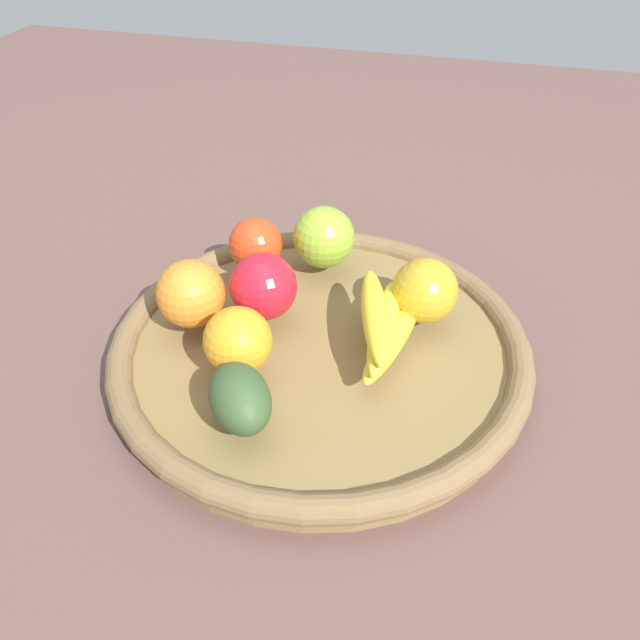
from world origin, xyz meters
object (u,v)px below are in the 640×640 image
object	(u,v)px
avocado	(240,398)
orange_0	(238,341)
apple_3	(425,291)
apple_1	(256,245)
apple_0	(263,286)
banana_bunch	(384,327)
orange_1	(191,294)
apple_2	(324,237)

from	to	relation	value
avocado	orange_0	bearing A→B (deg)	111.77
apple_3	avocado	bearing A→B (deg)	-125.15
apple_3	apple_1	bearing A→B (deg)	167.56
apple_3	apple_1	world-z (taller)	apple_3
apple_0	orange_0	size ratio (longest dim) A/B	1.08
apple_3	apple_1	size ratio (longest dim) A/B	1.10
banana_bunch	orange_0	distance (m)	0.16
orange_0	orange_1	world-z (taller)	orange_1
apple_0	orange_0	distance (m)	0.09
avocado	apple_1	distance (m)	0.26
apple_0	orange_1	bearing A→B (deg)	-155.07
apple_0	apple_1	bearing A→B (deg)	114.82
apple_0	orange_0	bearing A→B (deg)	-87.42
apple_0	apple_3	size ratio (longest dim) A/B	1.03
orange_0	apple_2	size ratio (longest dim) A/B	0.92
banana_bunch	avocado	distance (m)	0.18
orange_1	apple_1	bearing A→B (deg)	75.41
avocado	orange_1	distance (m)	0.17
apple_1	orange_1	distance (m)	0.13
orange_0	apple_1	xyz separation A→B (m)	(-0.05, 0.18, -0.00)
banana_bunch	avocado	size ratio (longest dim) A/B	1.97
orange_0	orange_1	xyz separation A→B (m)	(-0.08, 0.06, 0.00)
orange_1	apple_2	bearing A→B (deg)	54.05
orange_1	banana_bunch	bearing A→B (deg)	3.22
apple_0	banana_bunch	size ratio (longest dim) A/B	0.46
orange_0	apple_1	world-z (taller)	orange_0
apple_1	orange_1	bearing A→B (deg)	-104.59
orange_0	apple_1	size ratio (longest dim) A/B	1.06
banana_bunch	apple_3	distance (m)	0.07
banana_bunch	apple_3	xyz separation A→B (m)	(0.03, 0.06, 0.01)
apple_2	apple_0	bearing A→B (deg)	-107.78
apple_0	apple_1	distance (m)	0.10
avocado	orange_1	size ratio (longest dim) A/B	1.09
orange_0	apple_3	bearing A→B (deg)	37.95
apple_0	apple_2	xyz separation A→B (m)	(0.04, 0.12, 0.00)
apple_2	orange_1	bearing A→B (deg)	-125.95
apple_3	orange_1	world-z (taller)	orange_1
apple_3	orange_1	bearing A→B (deg)	-163.25
apple_2	apple_1	bearing A→B (deg)	-158.79
banana_bunch	avocado	xyz separation A→B (m)	(-0.11, -0.14, 0.00)
orange_1	orange_0	bearing A→B (deg)	-37.36
apple_3	orange_0	distance (m)	0.22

